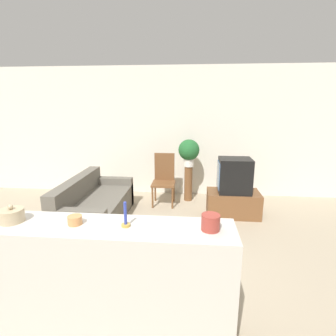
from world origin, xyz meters
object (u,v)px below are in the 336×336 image
Objects in this scene: television at (234,175)px; wooden_chair at (164,177)px; couch at (94,206)px; decorative_bowl at (12,215)px; potted_plant at (189,151)px.

television is 1.38m from wooden_chair.
television is at bearing 11.55° from couch.
decorative_bowl is (-2.17, -2.63, 0.34)m from television.
wooden_chair is 5.25× the size of decorative_bowl.
couch is 2.91× the size of television.
decorative_bowl is (0.17, -2.15, 0.80)m from couch.
potted_plant is at bearing 23.26° from wooden_chair.
wooden_chair is at bearing 41.63° from couch.
decorative_bowl is at bearing -106.11° from wooden_chair.
potted_plant is at bearing 36.76° from couch.
television is (2.35, 0.48, 0.47)m from couch.
couch is 9.20× the size of decorative_bowl.
potted_plant is 3.58m from decorative_bowl.
potted_plant is 2.85× the size of decorative_bowl.
television reaches higher than wooden_chair.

